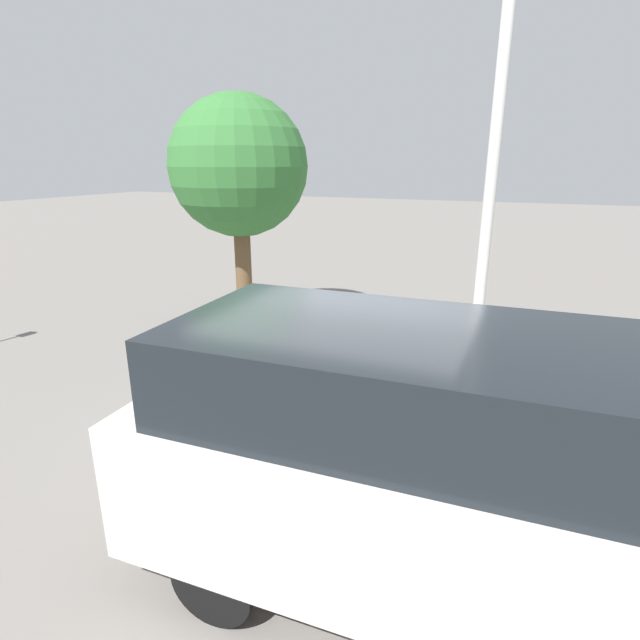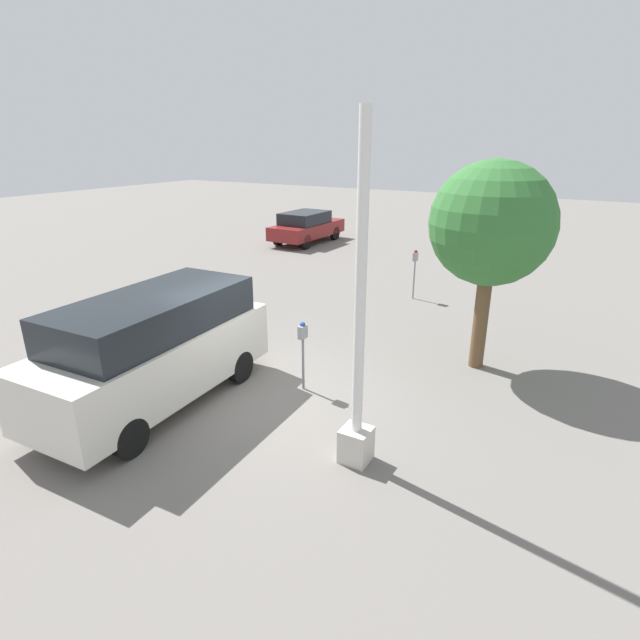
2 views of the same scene
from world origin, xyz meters
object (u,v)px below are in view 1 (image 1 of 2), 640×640
at_px(lamp_post, 481,280).
at_px(street_tree, 239,168).
at_px(parking_meter_near, 323,345).
at_px(parked_van, 441,461).

bearing_deg(lamp_post, street_tree, 170.06).
bearing_deg(parking_meter_near, lamp_post, 51.49).
height_order(parking_meter_near, street_tree, street_tree).
xyz_separation_m(parked_van, street_tree, (-4.63, 4.79, 1.96)).
bearing_deg(parked_van, street_tree, 131.39).
distance_m(lamp_post, parked_van, 4.05).
distance_m(lamp_post, street_tree, 4.73).
bearing_deg(lamp_post, parked_van, -87.05).
bearing_deg(parking_meter_near, parked_van, -47.86).
xyz_separation_m(parking_meter_near, street_tree, (-2.82, 2.72, 2.04)).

